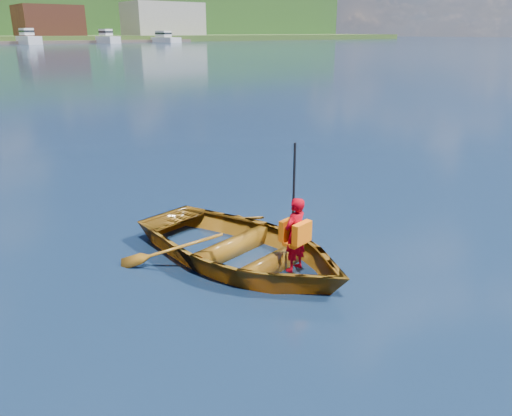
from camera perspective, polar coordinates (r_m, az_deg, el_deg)
name	(u,v)px	position (r m, az deg, el deg)	size (l,w,h in m)	color
ground	(273,228)	(8.95, 1.91, -2.31)	(600.00, 600.00, 0.00)	#102E47
rowboat	(241,247)	(7.59, -1.76, -4.48)	(3.38, 4.22, 0.78)	brown
child_paddler	(295,234)	(7.01, 4.48, -2.97)	(0.44, 0.40, 1.80)	#A6000D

